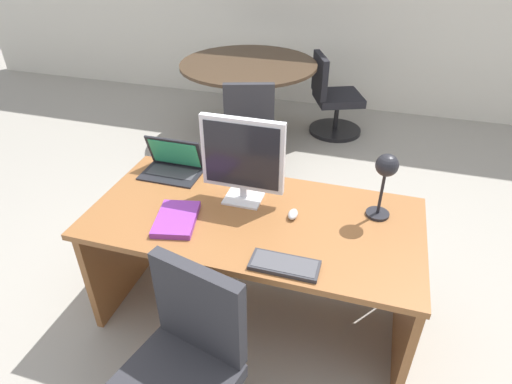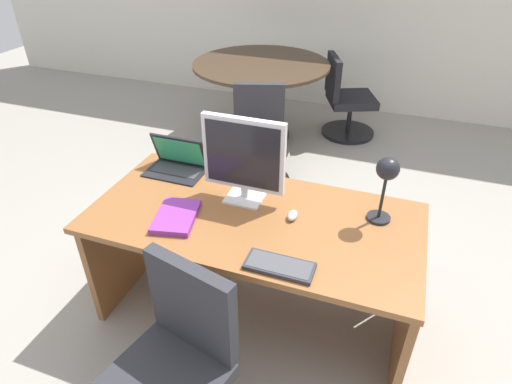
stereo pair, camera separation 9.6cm
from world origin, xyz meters
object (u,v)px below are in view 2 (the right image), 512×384
desk_lamp (386,177)px  office_chair (174,377)px  book (176,216)px  meeting_chair_near (259,147)px  meeting_table (261,82)px  keyboard (280,266)px  desk (257,241)px  mouse (292,215)px  meeting_chair_far (346,104)px  monitor (244,157)px  laptop (178,160)px

desk_lamp → office_chair: desk_lamp is taller
book → meeting_chair_near: bearing=94.5°
meeting_chair_near → office_chair: bearing=-80.0°
book → meeting_table: size_ratio=0.24×
keyboard → office_chair: office_chair is taller
desk_lamp → book: (-0.97, -0.32, -0.25)m
desk_lamp → meeting_table: desk_lamp is taller
desk_lamp → meeting_table: bearing=122.5°
desk → mouse: 0.30m
office_chair → meeting_chair_far: bearing=87.3°
mouse → meeting_table: (-0.96, 2.27, -0.15)m
mouse → office_chair: bearing=-110.5°
office_chair → meeting_table: office_chair is taller
monitor → meeting_chair_far: size_ratio=0.56×
meeting_chair_far → office_chair: bearing=-92.7°
laptop → office_chair: 1.23m
laptop → book: (0.23, -0.45, -0.05)m
laptop → keyboard: 1.04m
keyboard → book: book is taller
keyboard → mouse: 0.37m
monitor → meeting_chair_near: bearing=106.2°
monitor → mouse: size_ratio=5.54×
keyboard → book: (-0.60, 0.16, 0.00)m
office_chair → meeting_chair_far: 3.41m
keyboard → book: 0.62m
monitor → desk_lamp: bearing=3.3°
monitor → keyboard: bearing=-53.0°
monitor → meeting_table: bearing=106.8°
monitor → meeting_chair_near: (-0.39, 1.35, -0.66)m
monitor → meeting_chair_far: monitor is taller
laptop → meeting_chair_near: laptop is taller
meeting_chair_far → meeting_chair_near: bearing=-114.8°
desk_lamp → meeting_chair_far: (-0.55, 2.50, -0.65)m
laptop → book: bearing=-63.1°
desk_lamp → meeting_chair_near: desk_lamp is taller
desk_lamp → office_chair: size_ratio=0.42×
laptop → book: laptop is taller
monitor → meeting_table: 2.33m
mouse → book: size_ratio=0.26×
office_chair → monitor: bearing=89.9°
desk → laptop: size_ratio=4.93×
book → meeting_table: bearing=99.2°
laptop → meeting_chair_far: (0.65, 2.37, -0.45)m
laptop → desk: bearing=-22.3°
keyboard → meeting_table: size_ratio=0.23×
keyboard → meeting_chair_far: (-0.18, 2.99, -0.40)m
mouse → desk_lamp: desk_lamp is taller
mouse → keyboard: bearing=-83.1°
laptop → meeting_chair_far: bearing=74.6°
desk_lamp → meeting_chair_near: size_ratio=0.44×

